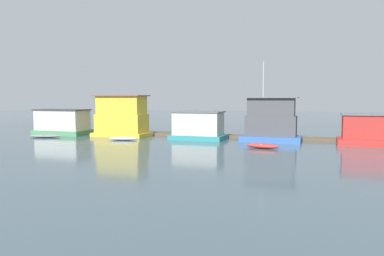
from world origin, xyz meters
The scene contains 12 objects.
ground_plane centered at (0.00, 0.00, 0.00)m, with size 200.00×200.00×0.00m, color #475B66.
dock_walkway centered at (0.00, 3.45, 0.15)m, with size 51.00×2.09×0.30m, color brown.
houseboat_green centered at (-18.59, -0.20, 1.62)m, with size 7.12×3.88×3.36m.
houseboat_yellow centered at (-9.80, 0.12, 2.43)m, with size 6.90×3.91×5.21m.
houseboat_teal centered at (0.42, 0.05, 1.58)m, with size 6.23×4.03×3.31m.
houseboat_blue centered at (8.80, 0.41, 2.18)m, with size 6.55×3.69×8.87m.
houseboat_red centered at (19.36, 0.07, 1.48)m, with size 7.37×3.55×3.23m.
dinghy_grey centered at (-18.00, -4.25, 0.20)m, with size 4.13×2.35×0.39m.
dinghy_white centered at (-7.48, -3.62, 0.20)m, with size 3.53×2.12×0.40m.
dinghy_red centered at (8.76, -5.52, 0.25)m, with size 3.43×1.74×0.50m.
mooring_post_centre centered at (-9.59, 2.15, 0.77)m, with size 0.29×0.29×1.54m, color brown.
mooring_post_far_left centered at (-3.05, 2.15, 0.64)m, with size 0.29×0.29×1.28m, color brown.
Camera 1 is at (13.99, -41.62, 4.82)m, focal length 35.00 mm.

